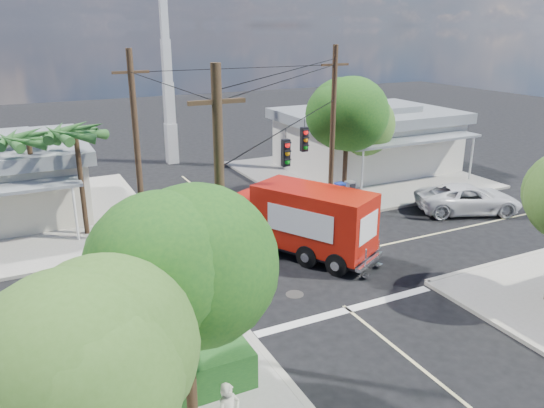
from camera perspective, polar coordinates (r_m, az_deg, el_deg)
ground at (r=23.27m, az=2.21°, el=-6.56°), size 120.00×120.00×0.00m
sidewalk_ne at (r=37.40m, az=8.93°, el=3.18°), size 14.12×14.12×0.14m
sidewalk_nw at (r=30.94m, az=-26.29°, el=-1.89°), size 14.12×14.12×0.14m
road_markings at (r=22.11m, az=4.04°, el=-7.99°), size 32.00×32.00×0.01m
building_ne at (r=38.67m, az=10.15°, el=7.05°), size 11.80×10.20×4.50m
radio_tower at (r=40.12m, az=-11.12°, el=12.21°), size 0.80×0.80×17.00m
tree_sw_front at (r=12.64m, az=-9.26°, el=-7.77°), size 3.88×3.78×6.03m
tree_sw_back at (r=10.35m, az=-18.62°, el=-17.97°), size 3.56×3.42×5.41m
tree_ne_front at (r=31.03m, az=8.14°, el=8.94°), size 4.21×4.14×6.66m
tree_ne_back at (r=34.38m, az=9.64°, el=8.82°), size 3.77×3.66×5.82m
palm_nw_front at (r=26.53m, az=-20.36°, el=6.93°), size 3.01×3.08×5.59m
palm_nw_back at (r=27.94m, az=-24.73°, el=6.15°), size 3.01×3.08×5.19m
utility_poles at (r=22.42m, az=-3.19°, el=5.13°), size 12.00×10.68×9.00m
picket_fence at (r=15.99m, az=-13.66°, el=-17.20°), size 5.94×0.06×1.00m
hedge_sw at (r=15.32m, az=-13.69°, el=-18.96°), size 6.20×1.20×1.10m
vending_boxes at (r=31.14m, az=7.30°, el=1.28°), size 1.90×0.50×1.10m
delivery_truck at (r=23.81m, az=3.06°, el=-1.75°), size 5.38×7.48×3.18m
parked_car at (r=31.34m, az=20.37°, el=0.54°), size 6.24×4.54×1.58m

